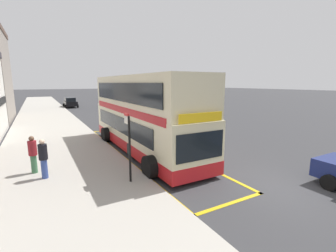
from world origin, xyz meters
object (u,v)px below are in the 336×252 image
Objects in this scene: parked_car_navy_behind at (112,103)px; bus_stop_sign at (129,142)px; pedestrian_further_back at (43,157)px; pedestrian_waiting_near_sign at (33,153)px; parked_car_black_ahead at (70,103)px; double_decker_bus at (142,116)px.

bus_stop_sign is at bearing 77.96° from parked_car_navy_behind.
bus_stop_sign is at bearing -33.48° from pedestrian_further_back.
parked_car_navy_behind is 27.48m from pedestrian_waiting_near_sign.
parked_car_navy_behind is 1.00× the size of parked_car_black_ahead.
double_decker_bus is at bearing -88.36° from parked_car_black_ahead.
parked_car_black_ahead is (-0.49, 29.05, -1.27)m from double_decker_bus.
pedestrian_waiting_near_sign is (-10.68, -25.31, 0.23)m from parked_car_navy_behind.
pedestrian_waiting_near_sign is 0.95m from pedestrian_further_back.
pedestrian_waiting_near_sign is (-5.19, -30.40, 0.23)m from parked_car_black_ahead.
pedestrian_further_back is at bearing 71.11° from parked_car_navy_behind.
parked_car_black_ahead is at bearing 86.80° from bus_stop_sign.
pedestrian_further_back reaches higher than parked_car_black_ahead.
bus_stop_sign reaches higher than parked_car_black_ahead.
pedestrian_further_back is at bearing -66.79° from pedestrian_waiting_near_sign.
pedestrian_waiting_near_sign is at bearing -166.67° from double_decker_bus.
double_decker_bus is 6.91× the size of pedestrian_waiting_near_sign.
parked_car_navy_behind is at bearing -42.12° from parked_car_black_ahead.
pedestrian_further_back is at bearing -157.34° from double_decker_bus.
double_decker_bus is 4.20× the size of bus_stop_sign.
parked_car_navy_behind is (5.00, 23.97, -1.27)m from double_decker_bus.
pedestrian_further_back is (-10.31, -26.18, 0.23)m from parked_car_navy_behind.
pedestrian_waiting_near_sign is (-5.68, -1.35, -1.04)m from double_decker_bus.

